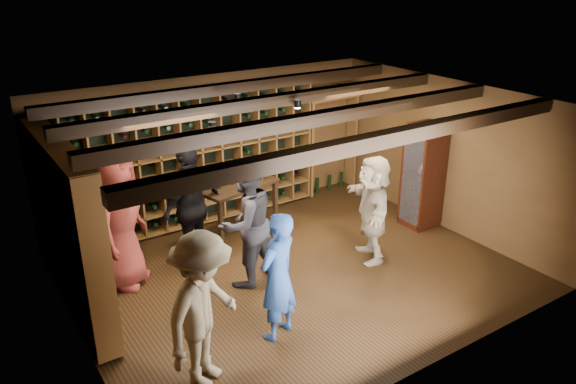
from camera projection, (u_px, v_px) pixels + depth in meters
ground at (295, 273)px, 8.15m from camera, size 6.00×6.00×0.00m
room_shell at (294, 109)px, 7.28m from camera, size 6.00×6.00×6.00m
wine_rack_back at (190, 161)px, 9.25m from camera, size 4.65×0.30×2.20m
wine_rack_left at (68, 228)px, 6.91m from camera, size 0.30×2.65×2.20m
crate_shelf at (332, 112)px, 10.58m from camera, size 1.20×0.32×2.07m
display_cabinet at (423, 178)px, 9.37m from camera, size 0.55×0.50×1.75m
man_blue_shirt at (278, 277)px, 6.51m from camera, size 0.69×0.57×1.61m
man_grey_suit at (246, 223)px, 7.60m from camera, size 1.00×0.85×1.82m
guest_red_floral at (119, 218)px, 7.52m from camera, size 1.14×1.16×2.02m
guest_woman_black at (192, 206)px, 8.05m from camera, size 1.19×0.86×1.88m
guest_khaki at (203, 311)px, 5.74m from camera, size 1.31×1.17×1.76m
guest_beige at (372, 208)px, 8.29m from camera, size 1.10×1.57×1.63m
tasting_table at (237, 191)px, 8.87m from camera, size 1.38×0.91×1.24m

